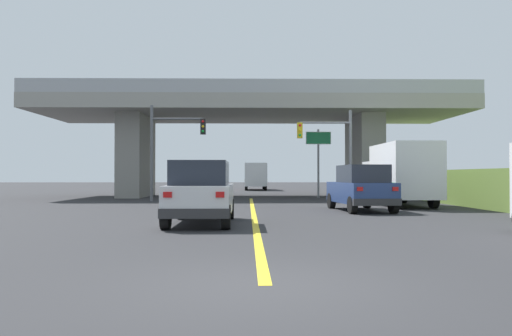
# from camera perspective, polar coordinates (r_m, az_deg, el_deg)

# --- Properties ---
(ground) EXTENTS (160.00, 160.00, 0.00)m
(ground) POSITION_cam_1_polar(r_m,az_deg,el_deg) (37.64, -0.60, -3.23)
(ground) COLOR #2B2B2D
(overpass_bridge) EXTENTS (30.38, 9.97, 7.83)m
(overpass_bridge) POSITION_cam_1_polar(r_m,az_deg,el_deg) (37.81, -0.60, 5.11)
(overpass_bridge) COLOR gray
(overpass_bridge) RESTS_ON ground
(lane_divider_stripe) EXTENTS (0.20, 27.36, 0.01)m
(lane_divider_stripe) POSITION_cam_1_polar(r_m,az_deg,el_deg) (20.94, -0.29, -5.12)
(lane_divider_stripe) COLOR yellow
(lane_divider_stripe) RESTS_ON ground
(suv_lead) EXTENTS (2.00, 4.67, 2.02)m
(suv_lead) POSITION_cam_1_polar(r_m,az_deg,el_deg) (16.42, -6.18, -2.76)
(suv_lead) COLOR silver
(suv_lead) RESTS_ON ground
(suv_crossing) EXTENTS (2.33, 4.79, 2.02)m
(suv_crossing) POSITION_cam_1_polar(r_m,az_deg,el_deg) (22.83, 11.70, -2.21)
(suv_crossing) COLOR navy
(suv_crossing) RESTS_ON ground
(box_truck) EXTENTS (2.33, 6.94, 3.15)m
(box_truck) POSITION_cam_1_polar(r_m,az_deg,el_deg) (27.04, 15.88, -0.64)
(box_truck) COLOR silver
(box_truck) RESTS_ON ground
(traffic_signal_nearside) EXTENTS (3.37, 0.36, 5.59)m
(traffic_signal_nearside) POSITION_cam_1_polar(r_m,az_deg,el_deg) (31.58, 8.55, 2.72)
(traffic_signal_nearside) COLOR slate
(traffic_signal_nearside) RESTS_ON ground
(traffic_signal_farside) EXTENTS (3.38, 0.36, 5.87)m
(traffic_signal_farside) POSITION_cam_1_polar(r_m,az_deg,el_deg) (31.49, -9.66, 3.02)
(traffic_signal_farside) COLOR #56595E
(traffic_signal_farside) RESTS_ON ground
(highway_sign) EXTENTS (1.76, 0.17, 4.78)m
(highway_sign) POSITION_cam_1_polar(r_m,az_deg,el_deg) (35.67, 7.02, 2.34)
(highway_sign) COLOR slate
(highway_sign) RESTS_ON ground
(semi_truck_distant) EXTENTS (2.33, 7.27, 2.87)m
(semi_truck_distant) POSITION_cam_1_polar(r_m,az_deg,el_deg) (55.08, -0.06, -0.88)
(semi_truck_distant) COLOR red
(semi_truck_distant) RESTS_ON ground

